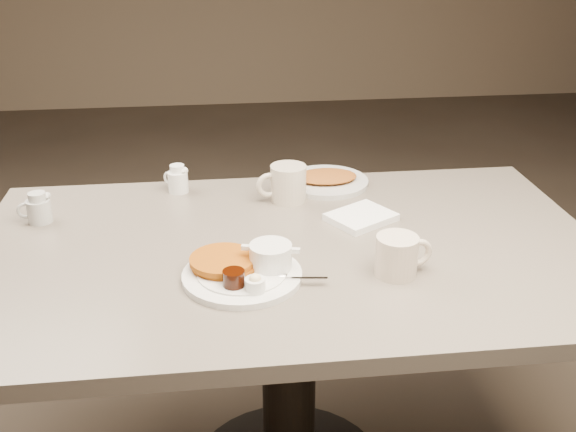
{
  "coord_description": "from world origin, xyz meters",
  "views": [
    {
      "loc": [
        -0.17,
        -1.41,
        1.49
      ],
      "look_at": [
        0.0,
        0.02,
        0.82
      ],
      "focal_mm": 42.02,
      "sensor_mm": 36.0,
      "label": 1
    }
  ],
  "objects": [
    {
      "name": "main_plate",
      "position": [
        -0.11,
        -0.13,
        0.77
      ],
      "size": [
        0.34,
        0.32,
        0.07
      ],
      "color": "white",
      "rests_on": "diner_table"
    },
    {
      "name": "diner_table",
      "position": [
        0.0,
        0.0,
        0.58
      ],
      "size": [
        1.5,
        0.9,
        0.75
      ],
      "color": "slate",
      "rests_on": "ground"
    },
    {
      "name": "napkin",
      "position": [
        0.2,
        0.12,
        0.76
      ],
      "size": [
        0.2,
        0.19,
        0.02
      ],
      "color": "white",
      "rests_on": "diner_table"
    },
    {
      "name": "creamer_right",
      "position": [
        -0.27,
        0.37,
        0.79
      ],
      "size": [
        0.07,
        0.06,
        0.08
      ],
      "color": "white",
      "rests_on": "diner_table"
    },
    {
      "name": "hash_plate",
      "position": [
        0.15,
        0.37,
        0.76
      ],
      "size": [
        0.24,
        0.24,
        0.04
      ],
      "color": "beige",
      "rests_on": "diner_table"
    },
    {
      "name": "coffee_mug_near",
      "position": [
        0.22,
        -0.16,
        0.8
      ],
      "size": [
        0.14,
        0.11,
        0.09
      ],
      "color": "beige",
      "rests_on": "diner_table"
    },
    {
      "name": "creamer_left",
      "position": [
        -0.62,
        0.21,
        0.79
      ],
      "size": [
        0.09,
        0.07,
        0.08
      ],
      "color": "beige",
      "rests_on": "diner_table"
    },
    {
      "name": "coffee_mug_far",
      "position": [
        0.03,
        0.27,
        0.8
      ],
      "size": [
        0.15,
        0.11,
        0.1
      ],
      "color": "beige",
      "rests_on": "diner_table"
    }
  ]
}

